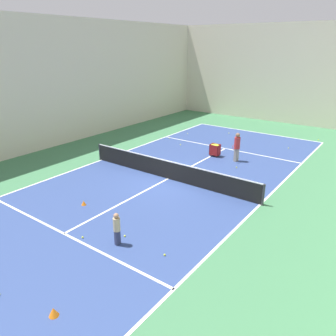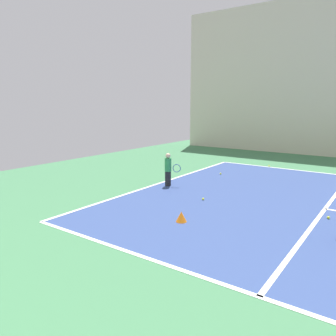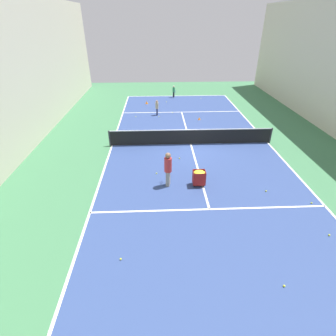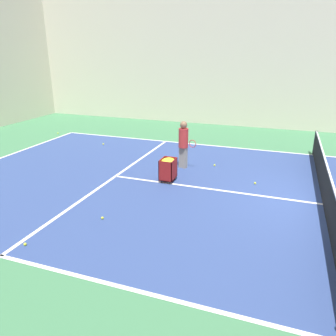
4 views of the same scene
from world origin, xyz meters
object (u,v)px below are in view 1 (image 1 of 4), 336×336
tennis_net (168,169)px  child_midcourt (117,227)px  ball_cart (215,148)px  coach_at_net (237,145)px  training_cone_1 (54,312)px  training_cone_0 (84,203)px

tennis_net → child_midcourt: size_ratio=8.40×
child_midcourt → ball_cart: (-1.90, 10.52, -0.16)m
tennis_net → coach_at_net: (1.66, 4.62, 0.47)m
training_cone_1 → ball_cart: bearing=101.6°
tennis_net → ball_cart: tennis_net is taller
child_midcourt → tennis_net: bearing=25.8°
tennis_net → training_cone_0: tennis_net is taller
coach_at_net → child_midcourt: (0.43, -10.46, -0.29)m
ball_cart → training_cone_0: ball_cart is taller
coach_at_net → tennis_net: bearing=-5.4°
child_midcourt → training_cone_0: 3.59m
training_cone_0 → tennis_net: bearing=75.1°
ball_cart → coach_at_net: bearing=-2.5°
coach_at_net → ball_cart: size_ratio=2.21×
child_midcourt → training_cone_1: 3.48m
training_cone_1 → child_midcourt: bearing=106.0°
ball_cart → training_cone_0: bearing=-98.6°
training_cone_0 → training_cone_1: 6.25m
coach_at_net → child_midcourt: size_ratio=1.42×
child_midcourt → ball_cart: size_ratio=1.56×
coach_at_net → ball_cart: coach_at_net is taller
coach_at_net → ball_cart: (-1.46, 0.06, -0.45)m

